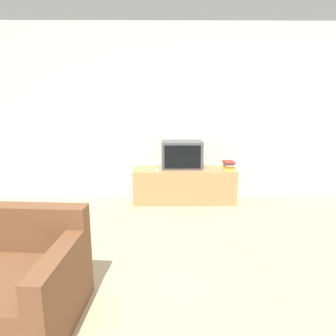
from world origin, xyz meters
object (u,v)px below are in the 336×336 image
tv_stand (184,186)px  remote_on_stand (157,171)px  television (182,155)px  book_stack (229,165)px

tv_stand → remote_on_stand: 0.50m
tv_stand → television: 0.46m
tv_stand → book_stack: (0.65, -0.02, 0.31)m
tv_stand → television: (-0.04, 0.06, 0.46)m
tv_stand → television: size_ratio=2.49×
book_stack → remote_on_stand: bearing=-174.3°
television → remote_on_stand: bearing=-153.1°
tv_stand → remote_on_stand: size_ratio=9.83×
book_stack → remote_on_stand: (-1.06, -0.11, -0.05)m
remote_on_stand → television: bearing=26.9°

